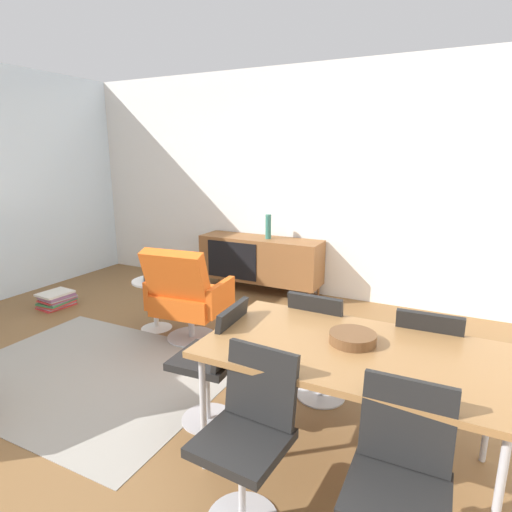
{
  "coord_description": "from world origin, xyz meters",
  "views": [
    {
      "loc": [
        1.89,
        -2.45,
        1.77
      ],
      "look_at": [
        0.32,
        0.7,
        0.91
      ],
      "focal_mm": 29.55,
      "sensor_mm": 36.0,
      "label": 1
    }
  ],
  "objects_px": {
    "dining_chair_front_right": "(399,481)",
    "dining_chair_back_right": "(426,363)",
    "side_table_round": "(155,298)",
    "magazine_stack": "(57,299)",
    "vase_cobalt": "(268,227)",
    "dining_chair_near_window": "(214,358)",
    "dining_chair_back_left": "(320,341)",
    "fruit_bowl": "(154,276)",
    "sideboard": "(260,259)",
    "dining_table": "(351,355)",
    "wooden_bowl_on_table": "(353,338)",
    "dining_chair_front_left": "(248,432)",
    "lounge_chair_red": "(187,295)"
  },
  "relations": [
    {
      "from": "wooden_bowl_on_table",
      "to": "sideboard",
      "type": "bearing_deg",
      "value": 125.38
    },
    {
      "from": "dining_chair_front_right",
      "to": "dining_chair_back_right",
      "type": "bearing_deg",
      "value": 89.88
    },
    {
      "from": "wooden_bowl_on_table",
      "to": "dining_chair_front_left",
      "type": "distance_m",
      "value": 0.77
    },
    {
      "from": "vase_cobalt",
      "to": "dining_chair_near_window",
      "type": "bearing_deg",
      "value": -72.38
    },
    {
      "from": "sideboard",
      "to": "dining_table",
      "type": "height_order",
      "value": "dining_table"
    },
    {
      "from": "dining_chair_front_right",
      "to": "magazine_stack",
      "type": "relative_size",
      "value": 2.09
    },
    {
      "from": "dining_table",
      "to": "lounge_chair_red",
      "type": "xyz_separation_m",
      "value": [
        -1.81,
        0.98,
        -0.23
      ]
    },
    {
      "from": "dining_chair_back_right",
      "to": "dining_table",
      "type": "bearing_deg",
      "value": -122.19
    },
    {
      "from": "dining_table",
      "to": "vase_cobalt",
      "type": "bearing_deg",
      "value": 123.23
    },
    {
      "from": "vase_cobalt",
      "to": "dining_chair_near_window",
      "type": "height_order",
      "value": "vase_cobalt"
    },
    {
      "from": "side_table_round",
      "to": "wooden_bowl_on_table",
      "type": "bearing_deg",
      "value": -24.12
    },
    {
      "from": "vase_cobalt",
      "to": "sideboard",
      "type": "bearing_deg",
      "value": -179.04
    },
    {
      "from": "dining_chair_front_left",
      "to": "magazine_stack",
      "type": "height_order",
      "value": "dining_chair_front_left"
    },
    {
      "from": "dining_chair_back_left",
      "to": "dining_chair_front_left",
      "type": "bearing_deg",
      "value": -89.67
    },
    {
      "from": "vase_cobalt",
      "to": "side_table_round",
      "type": "distance_m",
      "value": 1.74
    },
    {
      "from": "dining_chair_back_left",
      "to": "lounge_chair_red",
      "type": "bearing_deg",
      "value": 164.01
    },
    {
      "from": "wooden_bowl_on_table",
      "to": "dining_chair_front_right",
      "type": "distance_m",
      "value": 0.78
    },
    {
      "from": "dining_chair_back_left",
      "to": "dining_chair_front_right",
      "type": "distance_m",
      "value": 1.32
    },
    {
      "from": "dining_chair_back_right",
      "to": "side_table_round",
      "type": "bearing_deg",
      "value": 168.86
    },
    {
      "from": "lounge_chair_red",
      "to": "magazine_stack",
      "type": "xyz_separation_m",
      "value": [
        -1.94,
        0.07,
        -0.38
      ]
    },
    {
      "from": "lounge_chair_red",
      "to": "wooden_bowl_on_table",
      "type": "bearing_deg",
      "value": -27.0
    },
    {
      "from": "dining_chair_back_left",
      "to": "dining_chair_front_right",
      "type": "height_order",
      "value": "same"
    },
    {
      "from": "sideboard",
      "to": "wooden_bowl_on_table",
      "type": "xyz_separation_m",
      "value": [
        1.82,
        -2.57,
        0.33
      ]
    },
    {
      "from": "dining_chair_near_window",
      "to": "dining_chair_front_right",
      "type": "relative_size",
      "value": 1.0
    },
    {
      "from": "fruit_bowl",
      "to": "side_table_round",
      "type": "bearing_deg",
      "value": -177.01
    },
    {
      "from": "dining_chair_back_left",
      "to": "vase_cobalt",
      "type": "bearing_deg",
      "value": 123.51
    },
    {
      "from": "sideboard",
      "to": "dining_chair_front_right",
      "type": "relative_size",
      "value": 1.87
    },
    {
      "from": "dining_table",
      "to": "dining_chair_front_right",
      "type": "xyz_separation_m",
      "value": [
        0.35,
        -0.56,
        -0.23
      ]
    },
    {
      "from": "dining_table",
      "to": "dining_chair_near_window",
      "type": "height_order",
      "value": "dining_chair_near_window"
    },
    {
      "from": "vase_cobalt",
      "to": "wooden_bowl_on_table",
      "type": "height_order",
      "value": "vase_cobalt"
    },
    {
      "from": "dining_chair_front_right",
      "to": "fruit_bowl",
      "type": "distance_m",
      "value": 3.1
    },
    {
      "from": "lounge_chair_red",
      "to": "side_table_round",
      "type": "distance_m",
      "value": 0.51
    },
    {
      "from": "sideboard",
      "to": "lounge_chair_red",
      "type": "distance_m",
      "value": 1.65
    },
    {
      "from": "lounge_chair_red",
      "to": "dining_chair_front_right",
      "type": "bearing_deg",
      "value": -35.43
    },
    {
      "from": "sideboard",
      "to": "vase_cobalt",
      "type": "bearing_deg",
      "value": 0.96
    },
    {
      "from": "lounge_chair_red",
      "to": "vase_cobalt",
      "type": "bearing_deg",
      "value": 87.06
    },
    {
      "from": "dining_chair_back_left",
      "to": "magazine_stack",
      "type": "distance_m",
      "value": 3.45
    },
    {
      "from": "magazine_stack",
      "to": "dining_chair_back_left",
      "type": "bearing_deg",
      "value": -8.16
    },
    {
      "from": "vase_cobalt",
      "to": "fruit_bowl",
      "type": "height_order",
      "value": "vase_cobalt"
    },
    {
      "from": "dining_chair_front_right",
      "to": "side_table_round",
      "type": "height_order",
      "value": "dining_chair_front_right"
    },
    {
      "from": "wooden_bowl_on_table",
      "to": "dining_chair_back_right",
      "type": "xyz_separation_m",
      "value": [
        0.36,
        0.5,
        -0.3
      ]
    },
    {
      "from": "dining_table",
      "to": "magazine_stack",
      "type": "bearing_deg",
      "value": 164.4
    },
    {
      "from": "dining_chair_back_left",
      "to": "dining_chair_back_right",
      "type": "relative_size",
      "value": 1.0
    },
    {
      "from": "dining_chair_front_right",
      "to": "fruit_bowl",
      "type": "bearing_deg",
      "value": 148.11
    },
    {
      "from": "wooden_bowl_on_table",
      "to": "dining_chair_front_left",
      "type": "relative_size",
      "value": 0.3
    },
    {
      "from": "dining_chair_back_right",
      "to": "fruit_bowl",
      "type": "xyz_separation_m",
      "value": [
        -2.63,
        0.52,
        0.09
      ]
    },
    {
      "from": "dining_table",
      "to": "dining_chair_back_right",
      "type": "height_order",
      "value": "dining_chair_back_right"
    },
    {
      "from": "dining_chair_near_window",
      "to": "magazine_stack",
      "type": "bearing_deg",
      "value": 159.95
    },
    {
      "from": "lounge_chair_red",
      "to": "dining_table",
      "type": "bearing_deg",
      "value": -28.36
    },
    {
      "from": "wooden_bowl_on_table",
      "to": "magazine_stack",
      "type": "xyz_separation_m",
      "value": [
        -3.73,
        0.98,
        -0.68
      ]
    }
  ]
}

